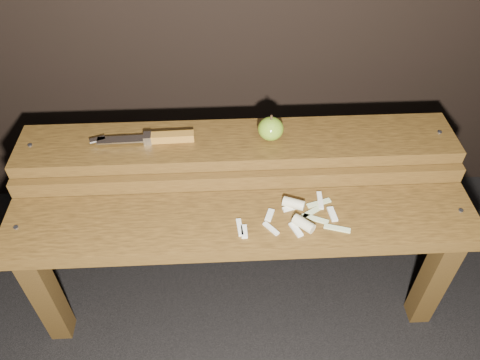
{
  "coord_description": "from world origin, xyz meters",
  "views": [
    {
      "loc": [
        -0.04,
        -0.82,
        1.31
      ],
      "look_at": [
        0.0,
        0.06,
        0.45
      ],
      "focal_mm": 35.0,
      "sensor_mm": 36.0,
      "label": 1
    }
  ],
  "objects_px": {
    "bench_front_tier": "(242,239)",
    "knife": "(159,138)",
    "bench_rear_tier": "(238,163)",
    "apple": "(271,129)"
  },
  "relations": [
    {
      "from": "bench_front_tier",
      "to": "knife",
      "type": "height_order",
      "value": "knife"
    },
    {
      "from": "bench_front_tier",
      "to": "knife",
      "type": "bearing_deg",
      "value": 132.42
    },
    {
      "from": "bench_rear_tier",
      "to": "knife",
      "type": "relative_size",
      "value": 4.25
    },
    {
      "from": "apple",
      "to": "bench_rear_tier",
      "type": "bearing_deg",
      "value": -177.2
    },
    {
      "from": "bench_rear_tier",
      "to": "knife",
      "type": "bearing_deg",
      "value": 178.45
    },
    {
      "from": "knife",
      "to": "apple",
      "type": "bearing_deg",
      "value": -0.28
    },
    {
      "from": "bench_rear_tier",
      "to": "apple",
      "type": "xyz_separation_m",
      "value": [
        0.09,
        0.0,
        0.12
      ]
    },
    {
      "from": "bench_rear_tier",
      "to": "apple",
      "type": "relative_size",
      "value": 16.03
    },
    {
      "from": "knife",
      "to": "bench_front_tier",
      "type": "bearing_deg",
      "value": -47.58
    },
    {
      "from": "bench_front_tier",
      "to": "knife",
      "type": "relative_size",
      "value": 4.25
    }
  ]
}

